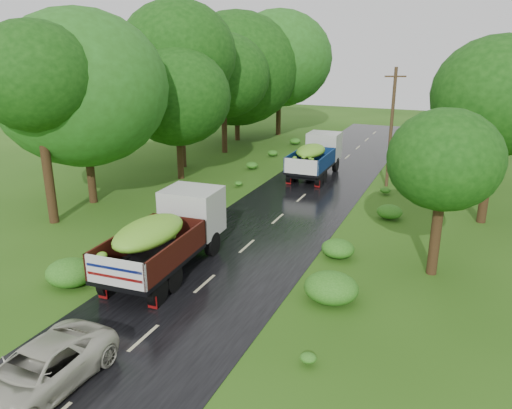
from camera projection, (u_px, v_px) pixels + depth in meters
The scene contains 10 objects.
ground at pixel (144, 338), 15.68m from camera, with size 120.00×120.00×0.00m, color #22490F.
road at pixel (217, 273), 20.05m from camera, with size 6.50×80.00×0.02m, color black.
road_lines at pixel (227, 263), 20.92m from camera, with size 0.12×69.60×0.00m.
truck_near at pixel (169, 232), 19.97m from camera, with size 2.72×6.88×2.85m.
truck_far at pixel (316, 154), 34.15m from camera, with size 2.31×6.40×2.69m.
car at pixel (38, 371), 13.10m from camera, with size 2.07×4.48×1.25m, color beige.
utility_pole at pixel (391, 127), 30.93m from camera, with size 1.24×0.58×7.43m.
trees_left at pixel (204, 72), 37.43m from camera, with size 7.15×32.22×9.87m.
trees_right at pixel (483, 95), 30.84m from camera, with size 5.12×31.24×8.01m.
shrubs at pixel (290, 202), 27.82m from camera, with size 11.90×44.00×0.70m.
Camera 1 is at (8.55, -11.13, 8.90)m, focal length 35.00 mm.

